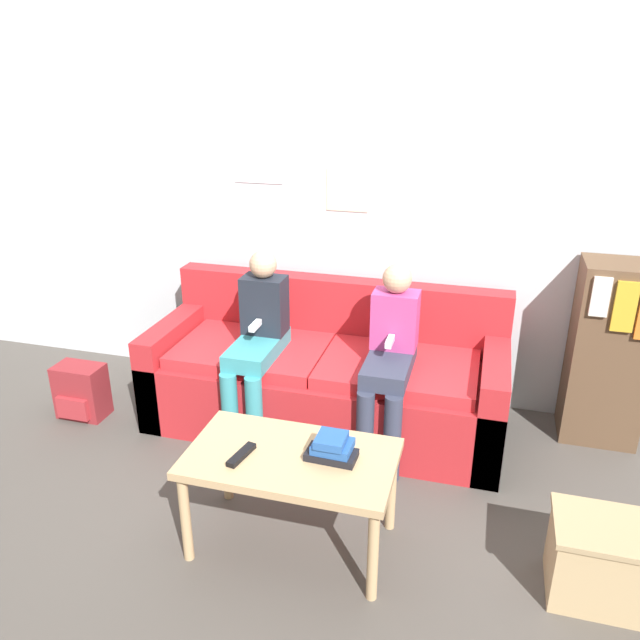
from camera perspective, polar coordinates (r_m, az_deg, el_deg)
ground_plane at (r=3.37m, az=-1.75°, el=-13.48°), size 10.00×10.00×0.00m
wall_back at (r=3.75m, az=2.61°, el=11.99°), size 8.00×0.06×2.60m
couch at (r=3.64m, az=0.58°, el=-5.41°), size 2.01×0.78×0.80m
coffee_table at (r=2.70m, az=-2.66°, el=-13.22°), size 0.88×0.51×0.46m
person_left at (r=3.44m, az=-5.76°, el=-1.68°), size 0.24×0.54×1.04m
person_right at (r=3.26m, az=6.40°, el=-3.21°), size 0.24×0.54×1.03m
tv_remote at (r=2.67m, az=-7.20°, el=-12.13°), size 0.07×0.17×0.02m
book_stack at (r=2.63m, az=1.09°, el=-11.60°), size 0.21×0.14×0.10m
bookshelf at (r=3.75m, az=24.90°, el=-2.73°), size 0.40×0.33×1.03m
storage_box at (r=2.84m, az=24.05°, el=-19.39°), size 0.37×0.32×0.34m
backpack at (r=4.01m, az=-21.00°, el=-6.13°), size 0.28×0.21×0.33m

